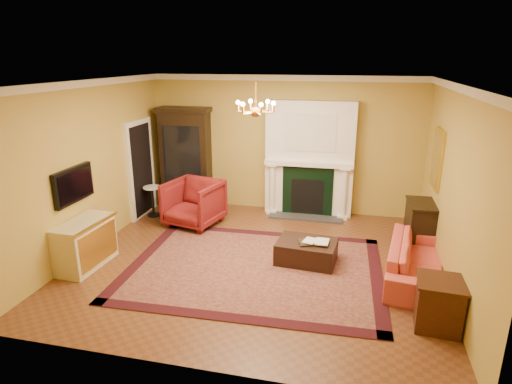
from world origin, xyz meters
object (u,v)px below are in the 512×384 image
(coral_sofa, at_px, (417,255))
(pedestal_table, at_px, (153,199))
(china_cabinet, at_px, (186,160))
(console_table, at_px, (420,227))
(end_table, at_px, (439,305))
(wingback_armchair, at_px, (194,201))
(leather_ottoman, at_px, (306,251))
(commode, at_px, (85,244))

(coral_sofa, bearing_deg, pedestal_table, 81.31)
(china_cabinet, xyz_separation_m, pedestal_table, (-0.48, -0.85, -0.71))
(console_table, bearing_deg, end_table, -93.63)
(wingback_armchair, bearing_deg, pedestal_table, 178.89)
(china_cabinet, height_order, console_table, china_cabinet)
(wingback_armchair, bearing_deg, console_table, 11.07)
(china_cabinet, relative_size, leather_ottoman, 2.24)
(wingback_armchair, height_order, leather_ottoman, wingback_armchair)
(wingback_armchair, bearing_deg, end_table, -17.85)
(wingback_armchair, height_order, commode, wingback_armchair)
(end_table, distance_m, leather_ottoman, 2.37)
(commode, relative_size, coral_sofa, 0.52)
(leather_ottoman, bearing_deg, pedestal_table, 162.54)
(pedestal_table, relative_size, coral_sofa, 0.33)
(china_cabinet, distance_m, pedestal_table, 1.21)
(pedestal_table, height_order, commode, commode)
(china_cabinet, xyz_separation_m, commode, (-0.51, -3.29, -0.70))
(coral_sofa, bearing_deg, end_table, -166.18)
(commode, distance_m, leather_ottoman, 3.72)
(pedestal_table, height_order, coral_sofa, coral_sofa)
(commode, relative_size, leather_ottoman, 1.09)
(china_cabinet, bearing_deg, end_table, -40.59)
(commode, distance_m, coral_sofa, 5.39)
(wingback_armchair, relative_size, coral_sofa, 0.51)
(end_table, bearing_deg, coral_sofa, 95.43)
(leather_ottoman, bearing_deg, china_cabinet, 147.90)
(pedestal_table, xyz_separation_m, console_table, (5.48, -0.46, 0.04))
(coral_sofa, height_order, leather_ottoman, coral_sofa)
(wingback_armchair, bearing_deg, china_cabinet, 130.77)
(china_cabinet, relative_size, end_table, 3.46)
(pedestal_table, bearing_deg, console_table, -4.77)
(china_cabinet, distance_m, leather_ottoman, 3.95)
(pedestal_table, xyz_separation_m, commode, (-0.03, -2.43, 0.01))
(china_cabinet, xyz_separation_m, wingback_armchair, (0.58, -1.13, -0.58))
(pedestal_table, distance_m, console_table, 5.50)
(commode, height_order, leather_ottoman, commode)
(commode, xyz_separation_m, end_table, (5.45, -0.49, -0.08))
(pedestal_table, relative_size, commode, 0.63)
(console_table, distance_m, leather_ottoman, 2.19)
(end_table, bearing_deg, china_cabinet, 142.62)
(commode, bearing_deg, pedestal_table, 91.84)
(pedestal_table, distance_m, leather_ottoman, 3.85)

